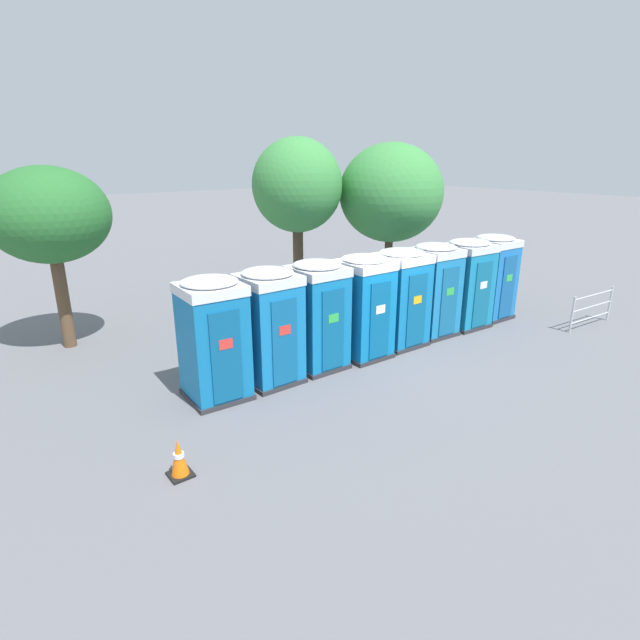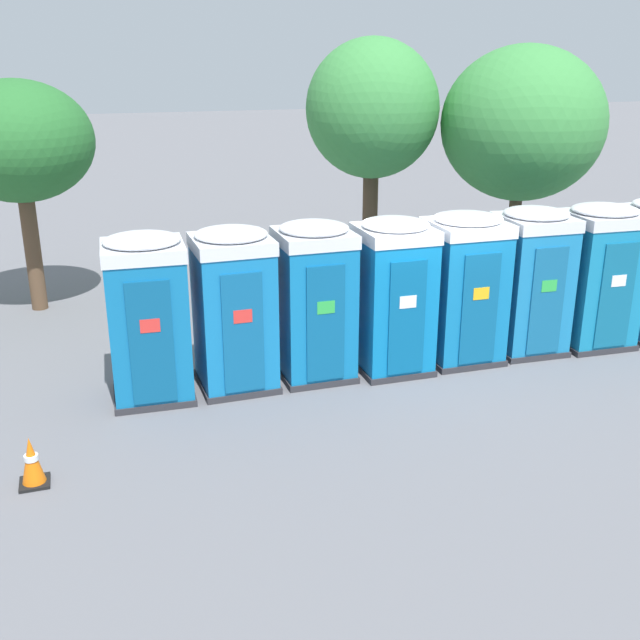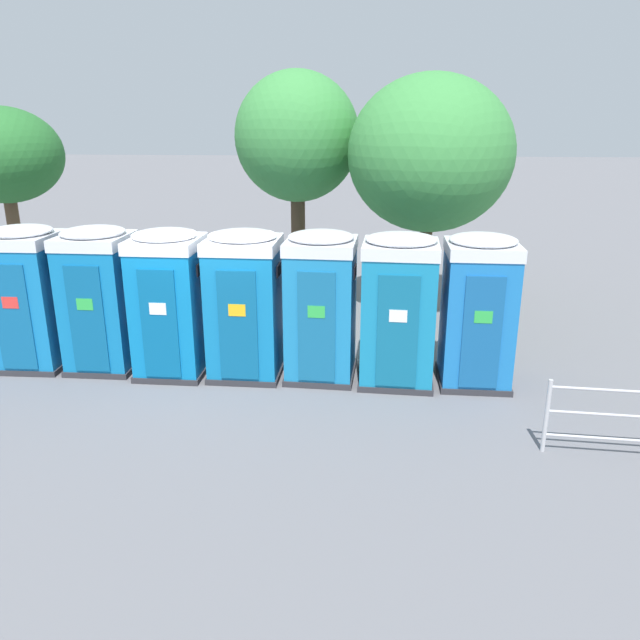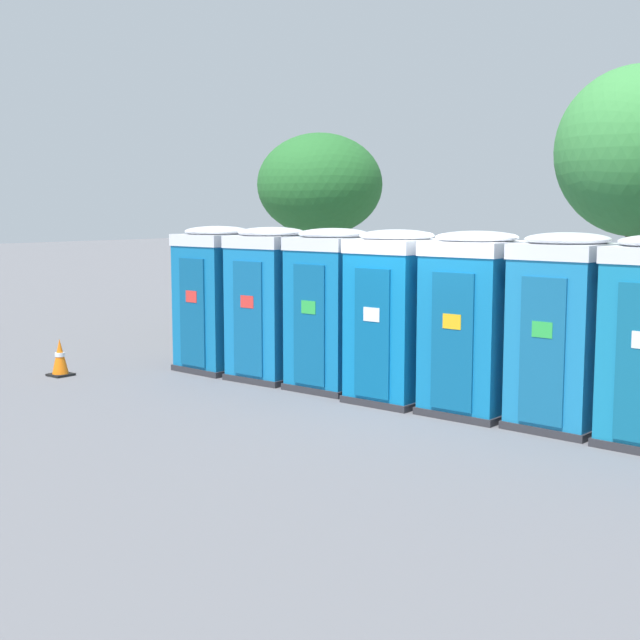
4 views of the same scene
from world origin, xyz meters
name	(u,v)px [view 4 (image 4 of 4)]	position (x,y,z in m)	size (l,w,h in m)	color
ground_plane	(441,404)	(0.00, 0.00, 0.00)	(120.00, 120.00, 0.00)	slate
portapotty_0	(218,298)	(-4.55, -0.08, 1.28)	(1.26, 1.26, 2.54)	#2D2D33
portapotty_1	(272,303)	(-3.25, -0.10, 1.28)	(1.19, 1.21, 2.54)	#2D2D33
portapotty_2	(333,308)	(-1.95, -0.09, 1.28)	(1.17, 1.21, 2.54)	#2D2D33
portapotty_3	(396,315)	(-0.66, -0.24, 1.28)	(1.18, 1.22, 2.54)	#2D2D33
portapotty_4	(475,322)	(0.64, -0.22, 1.28)	(1.24, 1.22, 2.54)	#2D2D33
portapotty_5	(564,330)	(1.94, -0.21, 1.28)	(1.22, 1.26, 2.54)	#2D2D33
street_tree_0	(320,186)	(-6.30, 4.92, 3.36)	(2.86, 2.86, 4.55)	brown
street_tree_2	(639,153)	(0.99, 4.85, 3.81)	(2.91, 2.91, 5.34)	#4C3826
traffic_cone	(60,358)	(-6.23, -2.19, 0.31)	(0.36, 0.36, 0.64)	black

